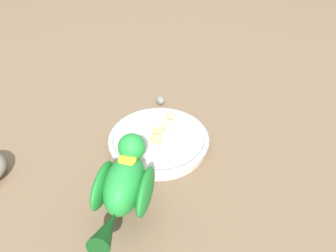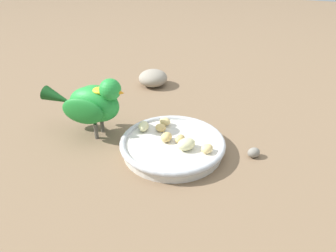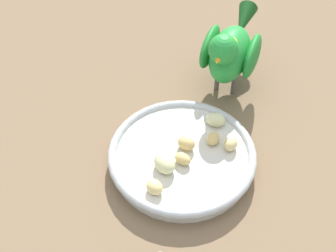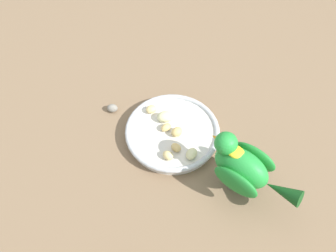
{
  "view_description": "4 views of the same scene",
  "coord_description": "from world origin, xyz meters",
  "px_view_note": "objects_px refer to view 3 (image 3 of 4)",
  "views": [
    {
      "loc": [
        -0.5,
        -0.15,
        0.47
      ],
      "look_at": [
        0.01,
        -0.02,
        0.05
      ],
      "focal_mm": 33.2,
      "sensor_mm": 36.0,
      "label": 1
    },
    {
      "loc": [
        0.19,
        -0.55,
        0.41
      ],
      "look_at": [
        -0.01,
        -0.0,
        0.06
      ],
      "focal_mm": 35.35,
      "sensor_mm": 36.0,
      "label": 2
    },
    {
      "loc": [
        0.42,
        0.15,
        0.58
      ],
      "look_at": [
        -0.01,
        -0.04,
        0.06
      ],
      "focal_mm": 51.11,
      "sensor_mm": 36.0,
      "label": 3
    },
    {
      "loc": [
        -0.3,
        0.35,
        0.67
      ],
      "look_at": [
        -0.01,
        0.01,
        0.07
      ],
      "focal_mm": 36.52,
      "sensor_mm": 36.0,
      "label": 4
    }
  ],
  "objects_px": {
    "apple_piece_3": "(216,120)",
    "parrot": "(230,50)",
    "apple_piece_0": "(213,139)",
    "apple_piece_2": "(231,144)",
    "apple_piece_1": "(186,143)",
    "apple_piece_6": "(165,163)",
    "feeding_bowl": "(183,155)",
    "apple_piece_4": "(185,160)",
    "apple_piece_5": "(154,187)"
  },
  "relations": [
    {
      "from": "apple_piece_3",
      "to": "parrot",
      "type": "height_order",
      "value": "parrot"
    },
    {
      "from": "apple_piece_3",
      "to": "apple_piece_6",
      "type": "relative_size",
      "value": 0.79
    },
    {
      "from": "feeding_bowl",
      "to": "apple_piece_4",
      "type": "bearing_deg",
      "value": 31.07
    },
    {
      "from": "feeding_bowl",
      "to": "apple_piece_0",
      "type": "relative_size",
      "value": 9.25
    },
    {
      "from": "feeding_bowl",
      "to": "apple_piece_2",
      "type": "bearing_deg",
      "value": 120.67
    },
    {
      "from": "feeding_bowl",
      "to": "parrot",
      "type": "relative_size",
      "value": 1.09
    },
    {
      "from": "apple_piece_0",
      "to": "apple_piece_1",
      "type": "height_order",
      "value": "apple_piece_1"
    },
    {
      "from": "apple_piece_6",
      "to": "apple_piece_4",
      "type": "bearing_deg",
      "value": 130.19
    },
    {
      "from": "apple_piece_3",
      "to": "apple_piece_5",
      "type": "distance_m",
      "value": 0.16
    },
    {
      "from": "feeding_bowl",
      "to": "apple_piece_5",
      "type": "height_order",
      "value": "apple_piece_5"
    },
    {
      "from": "feeding_bowl",
      "to": "apple_piece_2",
      "type": "xyz_separation_m",
      "value": [
        -0.04,
        0.06,
        0.02
      ]
    },
    {
      "from": "apple_piece_1",
      "to": "apple_piece_2",
      "type": "xyz_separation_m",
      "value": [
        -0.03,
        0.06,
        -0.0
      ]
    },
    {
      "from": "apple_piece_1",
      "to": "apple_piece_6",
      "type": "distance_m",
      "value": 0.05
    },
    {
      "from": "feeding_bowl",
      "to": "apple_piece_0",
      "type": "height_order",
      "value": "apple_piece_0"
    },
    {
      "from": "apple_piece_2",
      "to": "parrot",
      "type": "bearing_deg",
      "value": -159.38
    },
    {
      "from": "apple_piece_5",
      "to": "apple_piece_0",
      "type": "bearing_deg",
      "value": 159.17
    },
    {
      "from": "apple_piece_6",
      "to": "parrot",
      "type": "height_order",
      "value": "parrot"
    },
    {
      "from": "apple_piece_2",
      "to": "apple_piece_3",
      "type": "relative_size",
      "value": 0.83
    },
    {
      "from": "apple_piece_0",
      "to": "apple_piece_6",
      "type": "bearing_deg",
      "value": -32.78
    },
    {
      "from": "apple_piece_1",
      "to": "apple_piece_4",
      "type": "distance_m",
      "value": 0.03
    },
    {
      "from": "apple_piece_3",
      "to": "apple_piece_0",
      "type": "bearing_deg",
      "value": 14.42
    },
    {
      "from": "apple_piece_1",
      "to": "apple_piece_4",
      "type": "xyz_separation_m",
      "value": [
        0.03,
        0.01,
        -0.0
      ]
    },
    {
      "from": "apple_piece_3",
      "to": "parrot",
      "type": "xyz_separation_m",
      "value": [
        -0.11,
        -0.02,
        0.05
      ]
    },
    {
      "from": "feeding_bowl",
      "to": "apple_piece_3",
      "type": "height_order",
      "value": "apple_piece_3"
    },
    {
      "from": "apple_piece_3",
      "to": "apple_piece_5",
      "type": "relative_size",
      "value": 1.17
    },
    {
      "from": "parrot",
      "to": "apple_piece_2",
      "type": "bearing_deg",
      "value": 17.31
    },
    {
      "from": "apple_piece_1",
      "to": "apple_piece_6",
      "type": "xyz_separation_m",
      "value": [
        0.05,
        -0.01,
        0.0
      ]
    },
    {
      "from": "apple_piece_6",
      "to": "parrot",
      "type": "bearing_deg",
      "value": 175.02
    },
    {
      "from": "apple_piece_0",
      "to": "apple_piece_2",
      "type": "bearing_deg",
      "value": 90.34
    },
    {
      "from": "apple_piece_2",
      "to": "apple_piece_6",
      "type": "relative_size",
      "value": 0.66
    },
    {
      "from": "apple_piece_3",
      "to": "apple_piece_5",
      "type": "xyz_separation_m",
      "value": [
        0.15,
        -0.03,
        -0.0
      ]
    },
    {
      "from": "apple_piece_3",
      "to": "apple_piece_6",
      "type": "distance_m",
      "value": 0.12
    },
    {
      "from": "apple_piece_4",
      "to": "apple_piece_6",
      "type": "bearing_deg",
      "value": -49.81
    },
    {
      "from": "feeding_bowl",
      "to": "apple_piece_6",
      "type": "height_order",
      "value": "apple_piece_6"
    },
    {
      "from": "apple_piece_1",
      "to": "apple_piece_5",
      "type": "bearing_deg",
      "value": -6.77
    },
    {
      "from": "apple_piece_0",
      "to": "apple_piece_3",
      "type": "relative_size",
      "value": 0.79
    },
    {
      "from": "feeding_bowl",
      "to": "apple_piece_4",
      "type": "relative_size",
      "value": 8.69
    },
    {
      "from": "apple_piece_4",
      "to": "apple_piece_5",
      "type": "relative_size",
      "value": 0.98
    },
    {
      "from": "apple_piece_5",
      "to": "apple_piece_2",
      "type": "bearing_deg",
      "value": 148.22
    },
    {
      "from": "apple_piece_4",
      "to": "apple_piece_5",
      "type": "distance_m",
      "value": 0.07
    },
    {
      "from": "apple_piece_2",
      "to": "apple_piece_0",
      "type": "bearing_deg",
      "value": -89.66
    },
    {
      "from": "apple_piece_2",
      "to": "apple_piece_4",
      "type": "relative_size",
      "value": 0.99
    },
    {
      "from": "feeding_bowl",
      "to": "parrot",
      "type": "distance_m",
      "value": 0.2
    },
    {
      "from": "apple_piece_0",
      "to": "apple_piece_2",
      "type": "xyz_separation_m",
      "value": [
        -0.0,
        0.03,
        0.0
      ]
    },
    {
      "from": "apple_piece_6",
      "to": "apple_piece_5",
      "type": "bearing_deg",
      "value": 4.62
    },
    {
      "from": "apple_piece_2",
      "to": "parrot",
      "type": "relative_size",
      "value": 0.12
    },
    {
      "from": "apple_piece_6",
      "to": "apple_piece_2",
      "type": "bearing_deg",
      "value": 134.47
    },
    {
      "from": "apple_piece_1",
      "to": "parrot",
      "type": "height_order",
      "value": "parrot"
    },
    {
      "from": "apple_piece_4",
      "to": "apple_piece_1",
      "type": "bearing_deg",
      "value": -161.0
    },
    {
      "from": "apple_piece_0",
      "to": "apple_piece_2",
      "type": "height_order",
      "value": "apple_piece_2"
    }
  ]
}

